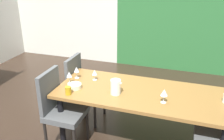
% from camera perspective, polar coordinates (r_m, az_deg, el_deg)
% --- Properties ---
extents(ground_plane, '(6.01, 5.52, 0.02)m').
position_cam_1_polar(ground_plane, '(3.56, -6.49, -14.11)').
color(ground_plane, '#31231A').
extents(garden_window_panel, '(3.36, 0.10, 2.87)m').
position_cam_1_polar(garden_window_panel, '(5.32, 19.54, 14.14)').
color(garden_window_panel, '#2C6A34').
rests_on(garden_window_panel, ground_plane).
extents(dining_table, '(2.03, 0.86, 0.75)m').
position_cam_1_polar(dining_table, '(3.01, 6.72, -6.35)').
color(dining_table, olive).
rests_on(dining_table, ground_plane).
extents(chair_left_far, '(0.45, 0.44, 0.95)m').
position_cam_1_polar(chair_left_far, '(3.60, -6.89, -3.46)').
color(chair_left_far, '#4F5253').
rests_on(chair_left_far, ground_plane).
extents(chair_left_near, '(0.45, 0.44, 1.00)m').
position_cam_1_polar(chair_left_near, '(3.10, -11.95, -8.14)').
color(chair_left_near, '#4F5253').
rests_on(chair_left_near, ground_plane).
extents(wine_glass_left, '(0.07, 0.07, 0.16)m').
position_cam_1_polar(wine_glass_left, '(3.28, -8.11, 0.02)').
color(wine_glass_left, silver).
rests_on(wine_glass_left, dining_table).
extents(wine_glass_center, '(0.07, 0.07, 0.14)m').
position_cam_1_polar(wine_glass_center, '(3.21, -4.01, -0.64)').
color(wine_glass_center, silver).
rests_on(wine_glass_center, dining_table).
extents(wine_glass_east, '(0.07, 0.07, 0.16)m').
position_cam_1_polar(wine_glass_east, '(3.14, -9.76, -1.08)').
color(wine_glass_east, silver).
rests_on(wine_glass_east, dining_table).
extents(wine_glass_near_window, '(0.08, 0.08, 0.16)m').
position_cam_1_polar(wine_glass_near_window, '(2.73, 11.85, -5.14)').
color(wine_glass_near_window, silver).
rests_on(wine_glass_near_window, dining_table).
extents(serving_bowl_rear, '(0.17, 0.17, 0.05)m').
position_cam_1_polar(serving_bowl_rear, '(3.06, -8.53, -3.63)').
color(serving_bowl_rear, beige).
rests_on(serving_bowl_rear, dining_table).
extents(cup_west, '(0.07, 0.07, 0.10)m').
position_cam_1_polar(cup_west, '(2.92, -9.98, -4.64)').
color(cup_west, '#B8911A').
rests_on(cup_west, dining_table).
extents(pitcher_south, '(0.13, 0.12, 0.18)m').
position_cam_1_polar(pitcher_south, '(2.86, 0.85, -3.87)').
color(pitcher_south, silver).
rests_on(pitcher_south, dining_table).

